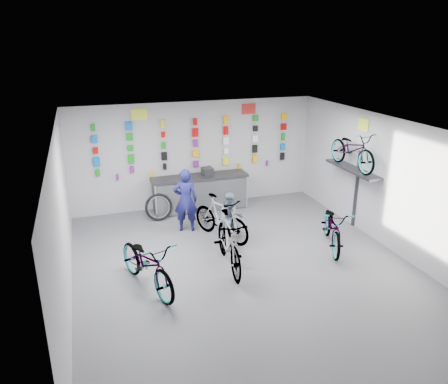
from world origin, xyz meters
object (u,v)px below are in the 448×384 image
object	(u,v)px
bike_left	(147,263)
bike_right	(333,227)
customer	(231,218)
counter	(200,193)
clerk	(186,200)
bike_service	(221,218)
bike_center	(229,242)

from	to	relation	value
bike_left	bike_right	world-z (taller)	bike_left
bike_right	bike_left	bearing A→B (deg)	-152.20
bike_left	customer	size ratio (longest dim) A/B	1.62
customer	bike_left	bearing A→B (deg)	-139.90
counter	customer	distance (m)	2.31
counter	clerk	distance (m)	1.48
bike_left	clerk	bearing A→B (deg)	41.88
bike_service	customer	world-z (taller)	customer
bike_left	counter	bearing A→B (deg)	41.81
bike_left	customer	xyz separation A→B (m)	(2.19, 1.37, 0.09)
bike_left	bike_center	world-z (taller)	bike_center
bike_service	customer	distance (m)	0.35
counter	bike_service	world-z (taller)	bike_service
bike_center	bike_left	bearing A→B (deg)	-166.29
clerk	customer	xyz separation A→B (m)	(0.83, -1.04, -0.18)
clerk	bike_center	bearing A→B (deg)	116.34
bike_right	clerk	size ratio (longest dim) A/B	1.18
counter	bike_left	world-z (taller)	bike_left
bike_service	bike_center	bearing A→B (deg)	-128.35
bike_left	customer	bearing A→B (deg)	13.22
clerk	bike_right	bearing A→B (deg)	162.58
counter	bike_service	bearing A→B (deg)	-90.74
bike_center	bike_right	world-z (taller)	bike_center
customer	bike_right	bearing A→B (deg)	-15.22
counter	customer	bearing A→B (deg)	-86.96
customer	bike_service	bearing A→B (deg)	124.18
customer	counter	bearing A→B (deg)	101.10
bike_left	bike_service	bearing A→B (deg)	20.50
bike_right	clerk	world-z (taller)	clerk
bike_center	bike_right	size ratio (longest dim) A/B	1.03
bike_center	bike_service	xyz separation A→B (m)	(0.29, 1.42, -0.05)
clerk	bike_left	bearing A→B (deg)	76.58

